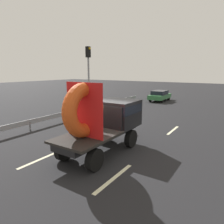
# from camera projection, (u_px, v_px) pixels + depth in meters

# --- Properties ---
(ground_plane) EXTENTS (120.00, 120.00, 0.00)m
(ground_plane) POSITION_uv_depth(u_px,v_px,m) (107.00, 150.00, 10.01)
(ground_plane) COLOR black
(flatbed_truck) EXTENTS (2.02, 4.83, 3.41)m
(flatbed_truck) POSITION_uv_depth(u_px,v_px,m) (106.00, 117.00, 9.71)
(flatbed_truck) COLOR black
(flatbed_truck) RESTS_ON ground_plane
(distant_sedan) EXTENTS (1.75, 4.08, 1.33)m
(distant_sedan) POSITION_uv_depth(u_px,v_px,m) (160.00, 95.00, 25.98)
(distant_sedan) COLOR black
(distant_sedan) RESTS_ON ground_plane
(traffic_light) EXTENTS (0.42, 0.36, 5.87)m
(traffic_light) POSITION_uv_depth(u_px,v_px,m) (89.00, 71.00, 17.48)
(traffic_light) COLOR gray
(traffic_light) RESTS_ON ground_plane
(guardrail) EXTENTS (0.10, 17.68, 0.71)m
(guardrail) POSITION_uv_depth(u_px,v_px,m) (93.00, 107.00, 18.67)
(guardrail) COLOR gray
(guardrail) RESTS_ON ground_plane
(lane_dash_left_near) EXTENTS (0.16, 2.37, 0.01)m
(lane_dash_left_near) POSITION_uv_depth(u_px,v_px,m) (42.00, 159.00, 9.01)
(lane_dash_left_near) COLOR beige
(lane_dash_left_near) RESTS_ON ground_plane
(lane_dash_left_far) EXTENTS (0.16, 2.56, 0.01)m
(lane_dash_left_far) POSITION_uv_depth(u_px,v_px,m) (129.00, 121.00, 15.69)
(lane_dash_left_far) COLOR beige
(lane_dash_left_far) RESTS_ON ground_plane
(lane_dash_right_near) EXTENTS (0.16, 2.45, 0.01)m
(lane_dash_right_near) POSITION_uv_depth(u_px,v_px,m) (114.00, 178.00, 7.40)
(lane_dash_right_near) COLOR beige
(lane_dash_right_near) RESTS_ON ground_plane
(lane_dash_right_far) EXTENTS (0.16, 2.21, 0.01)m
(lane_dash_right_far) POSITION_uv_depth(u_px,v_px,m) (173.00, 130.00, 13.29)
(lane_dash_right_far) COLOR beige
(lane_dash_right_far) RESTS_ON ground_plane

